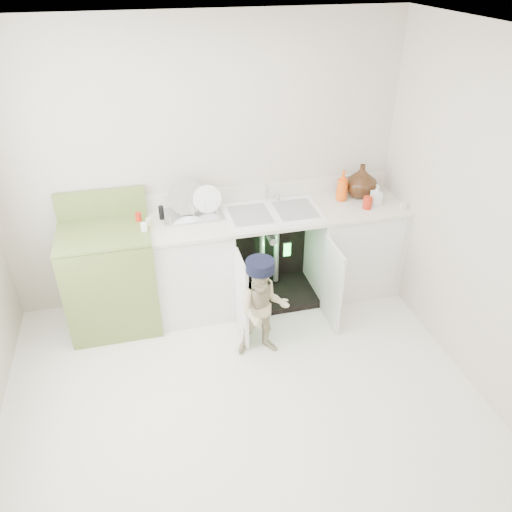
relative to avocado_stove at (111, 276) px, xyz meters
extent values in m
plane|color=silver|center=(0.89, -1.18, -0.48)|extent=(3.50, 3.50, 0.00)
cube|color=beige|center=(0.89, 0.32, 0.77)|extent=(3.50, 2.50, 0.02)
cube|color=beige|center=(0.89, -2.68, 0.77)|extent=(3.50, 2.50, 0.02)
cube|color=beige|center=(2.64, -1.18, 0.77)|extent=(2.50, 3.00, 0.02)
plane|color=white|center=(0.89, -1.18, 2.02)|extent=(3.50, 3.50, 0.00)
cube|color=silver|center=(0.64, 0.02, -0.05)|extent=(0.80, 0.60, 0.86)
cube|color=silver|center=(2.24, 0.02, -0.05)|extent=(0.80, 0.60, 0.86)
cube|color=black|center=(1.44, 0.29, -0.05)|extent=(0.80, 0.06, 0.86)
cube|color=black|center=(1.44, 0.02, -0.45)|extent=(0.80, 0.60, 0.06)
cylinder|color=gray|center=(1.37, 0.12, -0.03)|extent=(0.05, 0.05, 0.70)
cylinder|color=gray|center=(1.51, 0.12, -0.03)|extent=(0.05, 0.05, 0.70)
cylinder|color=gray|center=(1.44, 0.07, 0.14)|extent=(0.07, 0.18, 0.07)
cube|color=silver|center=(1.04, -0.48, -0.08)|extent=(0.03, 0.40, 0.76)
cube|color=silver|center=(1.84, -0.48, -0.08)|extent=(0.02, 0.40, 0.76)
cube|color=silver|center=(1.44, 0.02, 0.41)|extent=(2.44, 0.64, 0.03)
cube|color=silver|center=(1.44, 0.31, 0.50)|extent=(2.44, 0.02, 0.15)
cube|color=white|center=(1.44, 0.02, 0.42)|extent=(0.85, 0.55, 0.02)
cube|color=gray|center=(1.24, 0.02, 0.43)|extent=(0.34, 0.40, 0.01)
cube|color=gray|center=(1.65, 0.02, 0.43)|extent=(0.34, 0.40, 0.01)
cylinder|color=silver|center=(1.44, 0.24, 0.51)|extent=(0.03, 0.03, 0.17)
cylinder|color=silver|center=(1.44, 0.18, 0.59)|extent=(0.02, 0.14, 0.02)
cylinder|color=silver|center=(1.55, 0.24, 0.46)|extent=(0.04, 0.04, 0.06)
cylinder|color=silver|center=(2.57, -0.29, 0.07)|extent=(0.01, 0.01, 0.70)
cube|color=silver|center=(2.57, -0.20, 0.45)|extent=(0.04, 0.02, 0.06)
cube|color=silver|center=(0.75, 0.14, 0.43)|extent=(0.50, 0.33, 0.02)
cylinder|color=silver|center=(0.71, 0.16, 0.52)|extent=(0.31, 0.11, 0.30)
cylinder|color=white|center=(0.89, 0.14, 0.51)|extent=(0.25, 0.06, 0.24)
cylinder|color=silver|center=(0.55, 0.04, 0.52)|extent=(0.01, 0.01, 0.14)
cylinder|color=silver|center=(0.65, 0.04, 0.52)|extent=(0.01, 0.01, 0.14)
cylinder|color=silver|center=(0.75, 0.04, 0.52)|extent=(0.01, 0.01, 0.14)
cylinder|color=silver|center=(0.85, 0.04, 0.52)|extent=(0.01, 0.01, 0.14)
cylinder|color=silver|center=(0.95, 0.04, 0.52)|extent=(0.01, 0.01, 0.14)
imported|color=#4B2415|center=(2.32, 0.16, 0.58)|extent=(0.29, 0.29, 0.31)
imported|color=#ED530C|center=(2.12, 0.12, 0.56)|extent=(0.11, 0.11, 0.28)
imported|color=silver|center=(2.39, -0.04, 0.52)|extent=(0.08, 0.09, 0.19)
cylinder|color=red|center=(2.28, -0.10, 0.48)|extent=(0.08, 0.08, 0.11)
cylinder|color=red|center=(0.29, 0.10, 0.47)|extent=(0.05, 0.05, 0.10)
cylinder|color=beige|center=(0.38, 0.02, 0.46)|extent=(0.06, 0.06, 0.08)
cylinder|color=black|center=(0.49, 0.14, 0.48)|extent=(0.04, 0.04, 0.12)
cube|color=white|center=(0.33, -0.08, 0.47)|extent=(0.05, 0.05, 0.09)
cube|color=olive|center=(0.00, -0.01, -0.03)|extent=(0.75, 0.65, 0.90)
cube|color=olive|center=(0.00, -0.01, 0.44)|extent=(0.75, 0.65, 0.02)
cube|color=olive|center=(0.00, 0.28, 0.56)|extent=(0.75, 0.06, 0.24)
cylinder|color=black|center=(-0.19, -0.17, 0.43)|extent=(0.17, 0.17, 0.02)
cylinder|color=silver|center=(-0.19, -0.17, 0.45)|extent=(0.20, 0.20, 0.01)
cylinder|color=black|center=(-0.19, 0.15, 0.43)|extent=(0.17, 0.17, 0.02)
cylinder|color=silver|center=(-0.19, 0.15, 0.45)|extent=(0.20, 0.20, 0.01)
cylinder|color=black|center=(0.19, -0.17, 0.43)|extent=(0.17, 0.17, 0.02)
cylinder|color=silver|center=(0.19, -0.17, 0.45)|extent=(0.20, 0.20, 0.01)
cylinder|color=black|center=(0.19, 0.15, 0.43)|extent=(0.17, 0.17, 0.02)
cylinder|color=silver|center=(0.19, 0.15, 0.45)|extent=(0.20, 0.20, 0.01)
imported|color=beige|center=(1.16, -0.71, -0.04)|extent=(0.45, 0.37, 0.87)
cylinder|color=black|center=(1.16, -0.71, 0.36)|extent=(0.24, 0.24, 0.09)
cube|color=black|center=(1.18, -0.61, 0.33)|extent=(0.18, 0.11, 0.01)
cube|color=black|center=(1.47, -0.32, 0.24)|extent=(0.07, 0.01, 0.14)
cube|color=#26F23F|center=(1.47, -0.33, 0.24)|extent=(0.06, 0.00, 0.12)
camera|label=1|loc=(0.35, -3.74, 2.41)|focal=35.00mm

